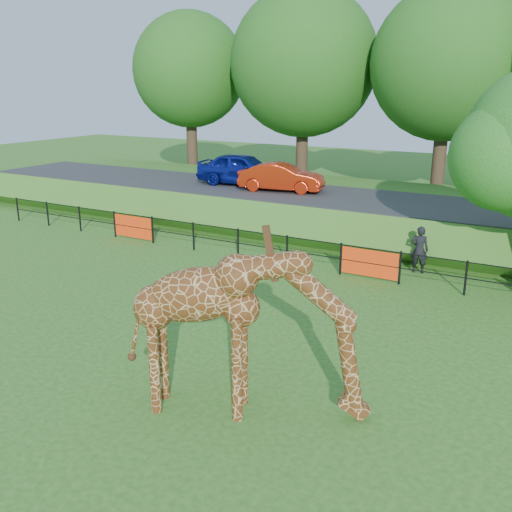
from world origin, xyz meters
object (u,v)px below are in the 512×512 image
object	(u,v)px
visitor	(419,250)
car_blue	(243,169)
giraffe	(247,333)
car_red	(281,177)

from	to	relation	value
visitor	car_blue	bearing A→B (deg)	-34.29
giraffe	car_blue	distance (m)	17.80
car_red	visitor	xyz separation A→B (m)	(7.48, -4.45, -1.25)
giraffe	visitor	distance (m)	10.30
giraffe	visitor	world-z (taller)	giraffe
car_red	giraffe	bearing A→B (deg)	-165.92
giraffe	visitor	bearing A→B (deg)	65.04
giraffe	car_red	world-z (taller)	giraffe
car_red	car_blue	bearing A→B (deg)	65.65
giraffe	car_red	xyz separation A→B (m)	(-6.76, 14.69, 0.39)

